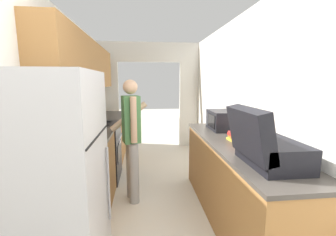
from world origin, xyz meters
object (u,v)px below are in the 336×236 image
person (132,138)px  suitcase (264,146)px  book_stack (240,137)px  microwave (224,120)px  refrigerator (53,185)px  range_oven (100,151)px

person → suitcase: 1.70m
suitcase → person: bearing=131.6°
person → suitcase: (1.12, -1.26, 0.22)m
book_stack → microwave: bearing=85.9°
person → microwave: bearing=-100.9°
person → microwave: size_ratio=3.32×
refrigerator → book_stack: (1.76, 0.69, 0.14)m
refrigerator → suitcase: bearing=-0.5°
refrigerator → book_stack: size_ratio=5.23×
refrigerator → microwave: size_ratio=3.43×
microwave → refrigerator: bearing=-143.1°
range_oven → suitcase: (1.68, -1.99, 0.62)m
refrigerator → microwave: refrigerator is taller
suitcase → book_stack: (0.11, 0.70, -0.11)m
person → book_stack: person is taller
range_oven → person: person is taller
range_oven → person: 1.00m
refrigerator → microwave: 2.27m
range_oven → book_stack: 2.27m
suitcase → range_oven: bearing=130.2°
range_oven → book_stack: size_ratio=3.34×
microwave → book_stack: microwave is taller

